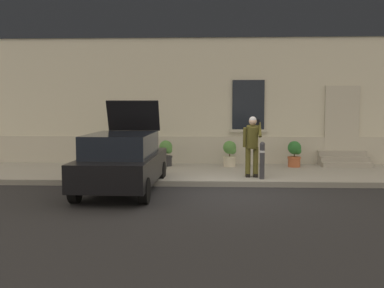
{
  "coord_description": "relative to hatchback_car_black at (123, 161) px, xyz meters",
  "views": [
    {
      "loc": [
        -0.25,
        -11.33,
        2.27
      ],
      "look_at": [
        -0.84,
        1.6,
        1.1
      ],
      "focal_mm": 42.79,
      "sensor_mm": 36.0,
      "label": 1
    }
  ],
  "objects": [
    {
      "name": "planter_olive",
      "position": [
        -1.41,
        4.06,
        -0.19
      ],
      "size": [
        0.44,
        0.44,
        0.86
      ],
      "color": "#606B38",
      "rests_on": "sidewalk"
    },
    {
      "name": "bollard_near_person",
      "position": [
        3.67,
        1.22,
        -0.09
      ],
      "size": [
        0.15,
        0.15,
        1.04
      ],
      "color": "#333338",
      "rests_on": "sidewalk"
    },
    {
      "name": "building_facade",
      "position": [
        2.55,
        5.16,
        2.93
      ],
      "size": [
        24.0,
        1.52,
        7.5
      ],
      "color": "beige",
      "rests_on": "ground"
    },
    {
      "name": "person_on_phone",
      "position": [
        3.41,
        1.47,
        0.35
      ],
      "size": [
        0.51,
        0.52,
        1.74
      ],
      "rotation": [
        0.0,
        0.0,
        0.1
      ],
      "color": "#514C1E",
      "rests_on": "sidewalk"
    },
    {
      "name": "planter_charcoal",
      "position": [
        0.73,
        3.75,
        -0.19
      ],
      "size": [
        0.44,
        0.44,
        0.86
      ],
      "color": "#2D2D30",
      "rests_on": "sidewalk"
    },
    {
      "name": "planter_terracotta",
      "position": [
        5.0,
        3.7,
        -0.19
      ],
      "size": [
        0.44,
        0.44,
        0.86
      ],
      "color": "#B25B38",
      "rests_on": "sidewalk"
    },
    {
      "name": "entrance_stoop",
      "position": [
        6.72,
        4.1,
        -0.46
      ],
      "size": [
        1.61,
        0.96,
        0.48
      ],
      "color": "#9E998E",
      "rests_on": "sidewalk"
    },
    {
      "name": "curb_edge",
      "position": [
        2.54,
        0.81,
        -0.72
      ],
      "size": [
        24.0,
        0.12,
        0.15
      ],
      "primitive_type": "cube",
      "color": "gray",
      "rests_on": "ground"
    },
    {
      "name": "bollard_far_left",
      "position": [
        0.64,
        1.22,
        -0.09
      ],
      "size": [
        0.15,
        0.15,
        1.04
      ],
      "color": "#333338",
      "rests_on": "sidewalk"
    },
    {
      "name": "sidewalk",
      "position": [
        2.54,
        2.67,
        -0.72
      ],
      "size": [
        24.0,
        3.6,
        0.15
      ],
      "primitive_type": "cube",
      "color": "#99968E",
      "rests_on": "ground"
    },
    {
      "name": "ground_plane",
      "position": [
        2.54,
        -0.13,
        -0.8
      ],
      "size": [
        80.0,
        80.0,
        0.0
      ],
      "primitive_type": "plane",
      "color": "#232326"
    },
    {
      "name": "hatchback_car_black",
      "position": [
        0.0,
        0.0,
        0.0
      ],
      "size": [
        1.87,
        4.1,
        2.34
      ],
      "color": "black",
      "rests_on": "ground"
    },
    {
      "name": "planter_cream",
      "position": [
        2.86,
        3.69,
        -0.19
      ],
      "size": [
        0.44,
        0.44,
        0.86
      ],
      "color": "beige",
      "rests_on": "sidewalk"
    }
  ]
}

